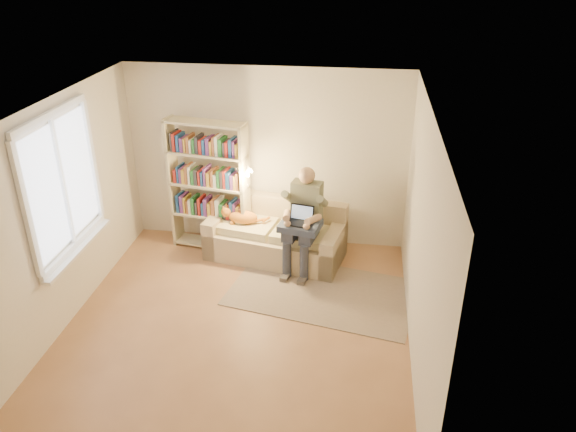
# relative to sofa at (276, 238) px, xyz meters

# --- Properties ---
(floor) EXTENTS (4.50, 4.50, 0.00)m
(floor) POSITION_rel_sofa_xyz_m (-0.20, -1.74, -0.29)
(floor) COLOR #966744
(floor) RESTS_ON ground
(ceiling) EXTENTS (4.00, 4.50, 0.02)m
(ceiling) POSITION_rel_sofa_xyz_m (-0.20, -1.74, 2.31)
(ceiling) COLOR white
(ceiling) RESTS_ON wall_back
(wall_left) EXTENTS (0.02, 4.50, 2.60)m
(wall_left) POSITION_rel_sofa_xyz_m (-2.20, -1.74, 1.01)
(wall_left) COLOR silver
(wall_left) RESTS_ON floor
(wall_right) EXTENTS (0.02, 4.50, 2.60)m
(wall_right) POSITION_rel_sofa_xyz_m (1.80, -1.74, 1.01)
(wall_right) COLOR silver
(wall_right) RESTS_ON floor
(wall_back) EXTENTS (4.00, 0.02, 2.60)m
(wall_back) POSITION_rel_sofa_xyz_m (-0.20, 0.51, 1.01)
(wall_back) COLOR silver
(wall_back) RESTS_ON floor
(wall_front) EXTENTS (4.00, 0.02, 2.60)m
(wall_front) POSITION_rel_sofa_xyz_m (-0.20, -3.99, 1.01)
(wall_front) COLOR silver
(wall_front) RESTS_ON floor
(window) EXTENTS (0.12, 1.52, 1.69)m
(window) POSITION_rel_sofa_xyz_m (-2.15, -1.54, 1.08)
(window) COLOR white
(window) RESTS_ON wall_left
(sofa) EXTENTS (2.02, 1.20, 0.81)m
(sofa) POSITION_rel_sofa_xyz_m (0.00, 0.00, 0.00)
(sofa) COLOR #C3AF8A
(sofa) RESTS_ON floor
(person) EXTENTS (0.51, 0.70, 1.43)m
(person) POSITION_rel_sofa_xyz_m (0.41, -0.23, 0.50)
(person) COLOR slate
(person) RESTS_ON sofa
(cat) EXTENTS (0.63, 0.29, 0.23)m
(cat) POSITION_rel_sofa_xyz_m (-0.47, -0.03, 0.32)
(cat) COLOR orange
(cat) RESTS_ON sofa
(blanket) EXTENTS (0.60, 0.52, 0.09)m
(blanket) POSITION_rel_sofa_xyz_m (0.39, -0.37, 0.41)
(blanket) COLOR #2C364D
(blanket) RESTS_ON person
(laptop) EXTENTS (0.36, 0.31, 0.28)m
(laptop) POSITION_rel_sofa_xyz_m (0.39, -0.36, 0.51)
(laptop) COLOR black
(laptop) RESTS_ON blanket
(bookshelf) EXTENTS (1.27, 0.55, 1.93)m
(bookshelf) POSITION_rel_sofa_xyz_m (-0.97, 0.13, 0.77)
(bookshelf) COLOR beige
(bookshelf) RESTS_ON floor
(rug) EXTENTS (2.56, 1.81, 0.01)m
(rug) POSITION_rel_sofa_xyz_m (0.74, -0.86, -0.29)
(rug) COLOR gray
(rug) RESTS_ON floor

